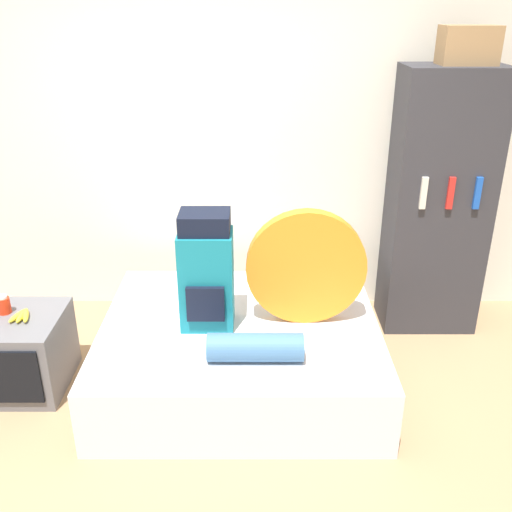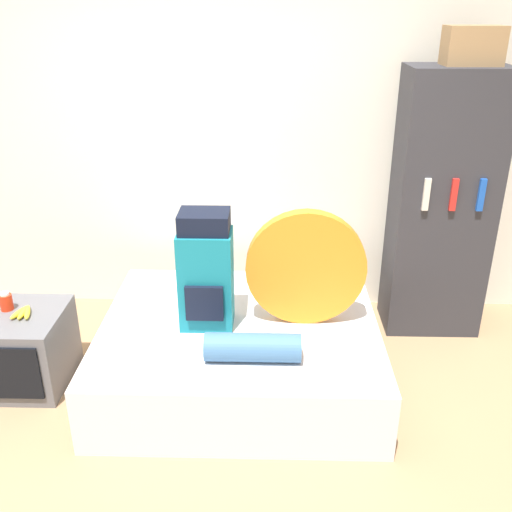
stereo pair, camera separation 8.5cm
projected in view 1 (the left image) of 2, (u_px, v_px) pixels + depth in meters
name	position (u px, v px, depth m)	size (l,w,h in m)	color
ground_plane	(196.00, 458.00, 3.04)	(16.00, 16.00, 0.00)	#997551
wall_back	(211.00, 141.00, 4.13)	(8.00, 0.05, 2.60)	silver
bed	(240.00, 350.00, 3.61)	(1.70, 1.46, 0.41)	silver
backpack	(206.00, 273.00, 3.37)	(0.32, 0.28, 0.72)	#14707F
tent_bag	(306.00, 267.00, 3.41)	(0.72, 0.09, 0.72)	orange
sleeping_roll	(255.00, 347.00, 3.13)	(0.53, 0.16, 0.16)	#3D668E
television	(23.00, 352.00, 3.53)	(0.50, 0.57, 0.48)	#5B5B60
canister	(3.00, 305.00, 3.47)	(0.08, 0.08, 0.12)	red
banana_bunch	(21.00, 316.00, 3.43)	(0.13, 0.17, 0.03)	yellow
bookshelf	(437.00, 204.00, 3.98)	(0.66, 0.44, 1.86)	#2D2D33
cardboard_box	(468.00, 45.00, 3.54)	(0.35, 0.21, 0.23)	#99754C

